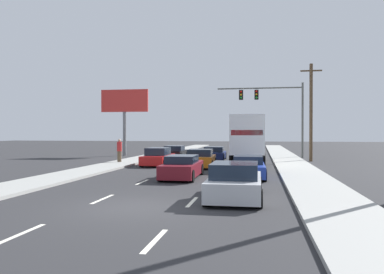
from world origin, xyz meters
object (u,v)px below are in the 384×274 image
object	(u,v)px
car_red	(158,157)
box_truck	(247,137)
car_navy	(214,154)
car_black	(175,153)
car_silver	(235,182)
traffic_signal_mast	(267,102)
utility_pole_mid	(311,111)
car_blue	(248,167)
pedestrian_near_corner	(119,150)
car_orange	(201,159)
car_maroon	(182,167)
roadside_billboard	(125,107)

from	to	relation	value
car_red	box_truck	xyz separation A→B (m)	(6.63, 1.97, 1.53)
car_navy	car_black	bearing A→B (deg)	179.57
car_silver	traffic_signal_mast	size ratio (longest dim) A/B	0.54
box_truck	traffic_signal_mast	distance (m)	9.45
car_black	utility_pole_mid	size ratio (longest dim) A/B	0.51
car_blue	utility_pole_mid	size ratio (longest dim) A/B	0.55
car_red	pedestrian_near_corner	bearing A→B (deg)	163.18
box_truck	car_black	bearing A→B (deg)	146.10
car_orange	car_silver	size ratio (longest dim) A/B	0.91
traffic_signal_mast	car_maroon	bearing A→B (deg)	-105.19
car_silver	box_truck	bearing A→B (deg)	90.00
car_silver	utility_pole_mid	xyz separation A→B (m)	(5.30, 19.93, 3.70)
box_truck	roadside_billboard	bearing A→B (deg)	145.34
box_truck	car_blue	size ratio (longest dim) A/B	1.88
car_orange	traffic_signal_mast	xyz separation A→B (m)	(4.90, 11.83, 4.95)
car_black	car_orange	xyz separation A→B (m)	(3.59, -7.74, 0.01)
car_navy	car_orange	distance (m)	7.71
car_red	traffic_signal_mast	size ratio (longest dim) A/B	0.52
box_truck	roadside_billboard	xyz separation A→B (m)	(-13.30, 9.20, 3.05)
car_red	traffic_signal_mast	world-z (taller)	traffic_signal_mast
car_blue	car_navy	bearing A→B (deg)	104.48
car_red	box_truck	distance (m)	7.09
car_red	car_orange	bearing A→B (deg)	-19.27
roadside_billboard	pedestrian_near_corner	world-z (taller)	roadside_billboard
car_black	roadside_billboard	bearing A→B (deg)	144.57
car_maroon	box_truck	world-z (taller)	box_truck
car_maroon	pedestrian_near_corner	world-z (taller)	pedestrian_near_corner
car_navy	box_truck	size ratio (longest dim) A/B	0.46
car_black	traffic_signal_mast	size ratio (longest dim) A/B	0.50
utility_pole_mid	car_maroon	bearing A→B (deg)	-121.77
box_truck	utility_pole_mid	xyz separation A→B (m)	(5.30, 4.22, 2.19)
car_navy	car_maroon	bearing A→B (deg)	-90.62
car_maroon	roadside_billboard	xyz separation A→B (m)	(-10.06, 18.77, 4.61)
car_maroon	traffic_signal_mast	distance (m)	19.53
box_truck	car_silver	xyz separation A→B (m)	(0.00, -15.71, -1.51)
car_red	pedestrian_near_corner	size ratio (longest dim) A/B	2.41
car_blue	roadside_billboard	xyz separation A→B (m)	(-13.60, 17.79, 4.64)
car_navy	box_truck	bearing A→B (deg)	-55.69
car_navy	pedestrian_near_corner	size ratio (longest dim) A/B	2.21
car_navy	pedestrian_near_corner	xyz separation A→B (m)	(-7.00, -5.46, 0.51)
car_black	traffic_signal_mast	world-z (taller)	traffic_signal_mast
car_black	car_maroon	distance (m)	14.58
car_red	utility_pole_mid	size ratio (longest dim) A/B	0.53
car_blue	car_silver	distance (m)	7.12
roadside_billboard	traffic_signal_mast	bearing A→B (deg)	-2.08
car_maroon	traffic_signal_mast	xyz separation A→B (m)	(4.95, 18.23, 4.96)
traffic_signal_mast	pedestrian_near_corner	xyz separation A→B (m)	(-11.80, -9.58, -4.49)
car_maroon	car_blue	distance (m)	3.68
car_black	car_silver	xyz separation A→B (m)	(6.79, -20.27, 0.04)
roadside_billboard	pedestrian_near_corner	size ratio (longest dim) A/B	3.87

